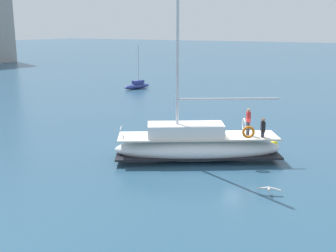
% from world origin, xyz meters
% --- Properties ---
extents(ground_plane, '(400.00, 400.00, 0.00)m').
position_xyz_m(ground_plane, '(0.00, 0.00, 0.00)').
color(ground_plane, '#284C66').
extents(main_sailboat, '(7.20, 9.38, 13.78)m').
position_xyz_m(main_sailboat, '(-1.82, 1.67, 0.91)').
color(main_sailboat, white).
rests_on(main_sailboat, ground).
extents(moored_sloop_far, '(4.06, 1.98, 5.36)m').
position_xyz_m(moored_sloop_far, '(20.38, 21.15, 0.45)').
color(moored_sloop_far, navy).
rests_on(moored_sloop_far, ground).
extents(seagull, '(0.53, 1.06, 0.17)m').
position_xyz_m(seagull, '(-4.81, -3.57, 0.31)').
color(seagull, silver).
rests_on(seagull, ground).
extents(mooring_buoy, '(0.53, 0.53, 0.86)m').
position_xyz_m(mooring_buoy, '(3.24, -1.39, 0.16)').
color(mooring_buoy, yellow).
rests_on(mooring_buoy, ground).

